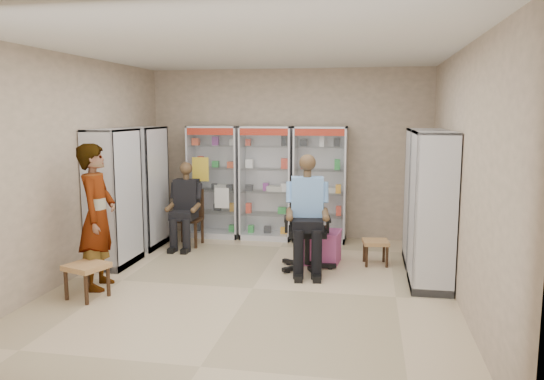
% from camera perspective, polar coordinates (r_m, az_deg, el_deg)
% --- Properties ---
extents(floor, '(6.00, 6.00, 0.00)m').
position_cam_1_polar(floor, '(6.91, -2.09, -10.53)').
color(floor, '#C8B08B').
rests_on(floor, ground).
extents(room_shell, '(5.02, 6.02, 3.01)m').
position_cam_1_polar(room_shell, '(6.55, -2.19, 6.01)').
color(room_shell, tan).
rests_on(room_shell, ground).
extents(cabinet_back_left, '(0.90, 0.50, 2.00)m').
position_cam_1_polar(cabinet_back_left, '(9.59, -6.19, 0.89)').
color(cabinet_back_left, '#B5B7BD').
rests_on(cabinet_back_left, floor).
extents(cabinet_back_mid, '(0.90, 0.50, 2.00)m').
position_cam_1_polar(cabinet_back_mid, '(9.37, -0.61, 0.75)').
color(cabinet_back_mid, '#A5A7AC').
rests_on(cabinet_back_mid, floor).
extents(cabinet_back_right, '(0.90, 0.50, 2.00)m').
position_cam_1_polar(cabinet_back_right, '(9.23, 5.19, 0.61)').
color(cabinet_back_right, silver).
rests_on(cabinet_back_right, floor).
extents(cabinet_right_far, '(0.90, 0.50, 2.00)m').
position_cam_1_polar(cabinet_right_far, '(8.12, 15.98, -0.74)').
color(cabinet_right_far, '#A2A3A9').
rests_on(cabinet_right_far, floor).
extents(cabinet_right_near, '(0.90, 0.50, 2.00)m').
position_cam_1_polar(cabinet_right_near, '(7.04, 16.82, -2.12)').
color(cabinet_right_near, silver).
rests_on(cabinet_right_near, floor).
extents(cabinet_left_far, '(0.90, 0.50, 2.00)m').
position_cam_1_polar(cabinet_left_far, '(9.05, -13.53, 0.26)').
color(cabinet_left_far, silver).
rests_on(cabinet_left_far, floor).
extents(cabinet_left_near, '(0.90, 0.50, 2.00)m').
position_cam_1_polar(cabinet_left_near, '(8.06, -16.68, -0.82)').
color(cabinet_left_near, '#A1A2A7').
rests_on(cabinet_left_near, floor).
extents(wooden_chair, '(0.42, 0.42, 0.94)m').
position_cam_1_polar(wooden_chair, '(9.07, -8.97, -2.99)').
color(wooden_chair, black).
rests_on(wooden_chair, floor).
extents(seated_customer, '(0.44, 0.60, 1.34)m').
position_cam_1_polar(seated_customer, '(8.98, -9.10, -1.80)').
color(seated_customer, black).
rests_on(seated_customer, floor).
extents(office_chair, '(0.76, 0.76, 1.22)m').
position_cam_1_polar(office_chair, '(7.59, 3.81, -4.03)').
color(office_chair, black).
rests_on(office_chair, floor).
extents(seated_shopkeeper, '(0.61, 0.78, 1.56)m').
position_cam_1_polar(seated_shopkeeper, '(7.51, 3.78, -2.87)').
color(seated_shopkeeper, '#6CA4D5').
rests_on(seated_shopkeeper, floor).
extents(pink_trunk, '(0.55, 0.54, 0.49)m').
position_cam_1_polar(pink_trunk, '(8.00, 5.40, -6.11)').
color(pink_trunk, '#BA4A9C').
rests_on(pink_trunk, floor).
extents(tea_glass, '(0.07, 0.07, 0.09)m').
position_cam_1_polar(tea_glass, '(7.92, 5.72, -4.11)').
color(tea_glass, '#591407').
rests_on(tea_glass, pink_trunk).
extents(woven_stool_a, '(0.41, 0.41, 0.37)m').
position_cam_1_polar(woven_stool_a, '(8.04, 11.06, -6.61)').
color(woven_stool_a, olive).
rests_on(woven_stool_a, floor).
extents(woven_stool_b, '(0.54, 0.54, 0.43)m').
position_cam_1_polar(woven_stool_b, '(6.88, -19.25, -9.22)').
color(woven_stool_b, '#AC8A48').
rests_on(woven_stool_b, floor).
extents(standing_man, '(0.55, 0.74, 1.85)m').
position_cam_1_polar(standing_man, '(7.08, -18.27, -2.72)').
color(standing_man, '#979799').
rests_on(standing_man, floor).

